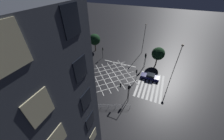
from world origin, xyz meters
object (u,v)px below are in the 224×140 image
traffic_light_nw_cross (72,77)px  street_lamp_east (144,35)px  street_tree_near (95,40)px  street_tree_far (158,54)px  traffic_light_median_north (92,59)px  traffic_light_sw_main (128,89)px  traffic_light_se_main (145,58)px  traffic_light_se_cross (146,58)px  street_lamp_west (179,55)px  traffic_light_ne_cross (103,51)px  traffic_light_sw_cross (124,89)px  waiting_car (150,76)px  traffic_light_median_south (136,73)px

traffic_light_nw_cross → street_lamp_east: size_ratio=0.33×
street_tree_near → street_tree_far: 20.70m
traffic_light_median_north → traffic_light_sw_main: 13.91m
traffic_light_median_north → street_lamp_east: 18.32m
traffic_light_se_main → traffic_light_median_north: (-6.46, 13.08, 0.01)m
traffic_light_se_main → street_tree_near: bearing=-101.4°
traffic_light_se_cross → street_lamp_west: street_lamp_west is taller
traffic_light_se_cross → street_lamp_east: bearing=-73.1°
traffic_light_se_cross → street_tree_near: size_ratio=0.68×
street_tree_near → traffic_light_ne_cross: bearing=-127.1°
traffic_light_sw_cross → waiting_car: size_ratio=1.00×
traffic_light_sw_main → street_lamp_east: bearing=4.0°
traffic_light_median_north → traffic_light_se_cross: traffic_light_median_north is taller
street_lamp_east → street_tree_near: (-4.43, 15.35, -2.27)m
street_lamp_west → street_tree_far: size_ratio=1.65×
traffic_light_median_north → street_lamp_west: 21.41m
traffic_light_sw_cross → traffic_light_ne_cross: bearing=-50.1°
street_lamp_west → street_lamp_east: bearing=45.2°
traffic_light_sw_main → traffic_light_sw_cross: size_ratio=0.83×
traffic_light_ne_cross → traffic_light_se_cross: bearing=0.4°
traffic_light_ne_cross → street_lamp_west: (-1.79, -20.51, 3.93)m
traffic_light_se_cross → street_lamp_west: (-1.87, -7.39, 3.65)m
traffic_light_se_cross → traffic_light_ne_cross: size_ratio=1.11×
traffic_light_ne_cross → street_tree_near: size_ratio=0.61×
traffic_light_sw_cross → traffic_light_sw_main: bearing=-130.1°
traffic_light_median_south → traffic_light_sw_cross: bearing=84.3°
traffic_light_se_main → traffic_light_se_cross: size_ratio=1.09×
traffic_light_ne_cross → traffic_light_median_south: bearing=-27.9°
traffic_light_sw_cross → street_lamp_east: (21.73, 0.80, 3.02)m
traffic_light_median_south → street_tree_near: size_ratio=0.54×
street_lamp_east → street_tree_near: bearing=106.1°
street_lamp_east → street_lamp_west: (-9.72, -9.78, 0.19)m
street_tree_far → waiting_car: bearing=175.3°
traffic_light_se_cross → street_tree_far: street_tree_far is taller
traffic_light_se_main → street_tree_near: 17.99m
traffic_light_sw_cross → waiting_car: bearing=-113.0°
traffic_light_sw_main → traffic_light_sw_cross: (-0.78, 0.65, 0.61)m
traffic_light_ne_cross → traffic_light_nw_cross: bearing=-94.3°
traffic_light_nw_cross → traffic_light_sw_cross: (0.04, -12.58, 1.00)m
street_tree_far → street_tree_near: bearing=86.7°
traffic_light_se_main → traffic_light_se_cross: 0.32m
traffic_light_median_south → waiting_car: bearing=-148.1°
traffic_light_se_cross → street_tree_far: (2.24, -2.92, 0.90)m
traffic_light_median_south → traffic_light_sw_main: (-6.53, 0.08, 0.42)m
street_tree_near → waiting_car: (-7.99, -20.10, -3.45)m
traffic_light_se_cross → street_tree_far: bearing=-142.5°
traffic_light_ne_cross → street_tree_near: street_tree_near is taller
traffic_light_median_north → traffic_light_ne_cross: (6.51, -0.10, -0.55)m
traffic_light_ne_cross → traffic_light_median_north: bearing=-90.9°
street_lamp_east → street_tree_far: size_ratio=1.75×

